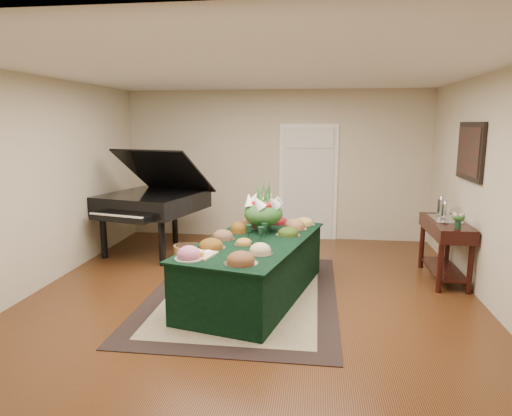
# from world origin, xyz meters

# --- Properties ---
(ground) EXTENTS (6.00, 6.00, 0.00)m
(ground) POSITION_xyz_m (0.00, 0.00, 0.00)
(ground) COLOR black
(ground) RESTS_ON ground
(area_rug) EXTENTS (2.29, 3.21, 0.01)m
(area_rug) POSITION_xyz_m (-0.12, 0.01, 0.01)
(area_rug) COLOR black
(area_rug) RESTS_ON ground
(kitchen_doorway) EXTENTS (1.05, 0.07, 2.10)m
(kitchen_doorway) POSITION_xyz_m (0.60, 2.97, 1.02)
(kitchen_doorway) COLOR white
(kitchen_doorway) RESTS_ON ground
(buffet_table) EXTENTS (1.66, 2.60, 0.72)m
(buffet_table) POSITION_xyz_m (0.03, -0.03, 0.36)
(buffet_table) COLOR black
(buffet_table) RESTS_ON ground
(food_platters) EXTENTS (1.44, 2.31, 0.13)m
(food_platters) POSITION_xyz_m (0.01, 0.06, 0.77)
(food_platters) COLOR silver
(food_platters) RESTS_ON buffet_table
(cutting_board) EXTENTS (0.38, 0.38, 0.10)m
(cutting_board) POSITION_xyz_m (-0.47, -0.75, 0.76)
(cutting_board) COLOR tan
(cutting_board) RESTS_ON buffet_table
(green_goblets) EXTENTS (0.26, 0.27, 0.18)m
(green_goblets) POSITION_xyz_m (0.06, 0.01, 0.81)
(green_goblets) COLOR black
(green_goblets) RESTS_ON buffet_table
(floral_centerpiece) EXTENTS (0.53, 0.53, 0.53)m
(floral_centerpiece) POSITION_xyz_m (0.08, 0.41, 1.03)
(floral_centerpiece) COLOR black
(floral_centerpiece) RESTS_ON buffet_table
(grand_piano) EXTENTS (1.80, 1.92, 1.72)m
(grand_piano) POSITION_xyz_m (-1.89, 1.70, 0.86)
(grand_piano) COLOR black
(grand_piano) RESTS_ON ground
(wicker_basket) EXTENTS (0.41, 0.41, 0.25)m
(wicker_basket) POSITION_xyz_m (-1.21, 1.28, 0.13)
(wicker_basket) COLOR #AC7945
(wicker_basket) RESTS_ON ground
(mahogany_sideboard) EXTENTS (0.45, 1.21, 0.82)m
(mahogany_sideboard) POSITION_xyz_m (2.50, 0.92, 0.63)
(mahogany_sideboard) COLOR black
(mahogany_sideboard) RESTS_ON ground
(tea_service) EXTENTS (0.34, 0.58, 0.30)m
(tea_service) POSITION_xyz_m (2.50, 1.12, 0.94)
(tea_service) COLOR silver
(tea_service) RESTS_ON mahogany_sideboard
(pink_bouquet) EXTENTS (0.17, 0.17, 0.22)m
(pink_bouquet) POSITION_xyz_m (2.49, 0.44, 0.97)
(pink_bouquet) COLOR black
(pink_bouquet) RESTS_ON mahogany_sideboard
(wall_painting) EXTENTS (0.05, 0.95, 0.75)m
(wall_painting) POSITION_xyz_m (2.72, 0.92, 1.75)
(wall_painting) COLOR black
(wall_painting) RESTS_ON ground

